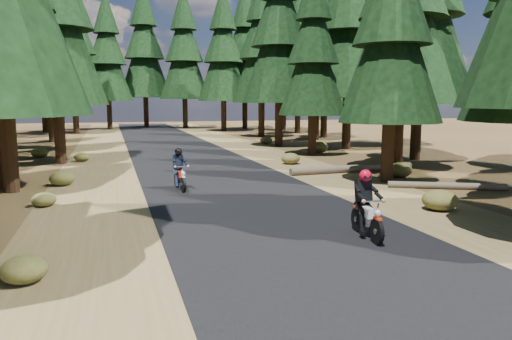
% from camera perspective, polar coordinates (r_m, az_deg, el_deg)
% --- Properties ---
extents(ground, '(120.00, 120.00, 0.00)m').
position_cam_1_polar(ground, '(13.12, 1.85, -5.64)').
color(ground, '#48351A').
rests_on(ground, ground).
extents(road, '(6.00, 100.00, 0.01)m').
position_cam_1_polar(road, '(17.84, -3.16, -1.97)').
color(road, black).
rests_on(road, ground).
extents(shoulder_l, '(3.20, 100.00, 0.01)m').
position_cam_1_polar(shoulder_l, '(17.40, -18.09, -2.63)').
color(shoulder_l, brown).
rests_on(shoulder_l, ground).
extents(shoulder_r, '(3.20, 100.00, 0.01)m').
position_cam_1_polar(shoulder_r, '(19.39, 10.21, -1.29)').
color(shoulder_r, brown).
rests_on(shoulder_r, ground).
extents(pine_forest, '(34.59, 55.08, 16.32)m').
position_cam_1_polar(pine_forest, '(33.73, -9.77, 16.08)').
color(pine_forest, black).
rests_on(pine_forest, ground).
extents(log_near, '(5.93, 0.79, 0.32)m').
position_cam_1_polar(log_near, '(21.90, 11.03, 0.16)').
color(log_near, '#4C4233').
rests_on(log_near, ground).
extents(log_far, '(3.70, 1.93, 0.24)m').
position_cam_1_polar(log_far, '(18.67, 20.94, -1.69)').
color(log_far, '#4C4233').
rests_on(log_far, ground).
extents(understory_shrubs, '(16.53, 31.06, 0.66)m').
position_cam_1_polar(understory_shrubs, '(21.43, 0.21, 0.45)').
color(understory_shrubs, '#474C1E').
rests_on(understory_shrubs, ground).
extents(rider_lead, '(0.68, 1.76, 1.53)m').
position_cam_1_polar(rider_lead, '(11.53, 12.56, -5.11)').
color(rider_lead, silver).
rests_on(rider_lead, road).
extents(rider_follow, '(0.62, 1.65, 1.44)m').
position_cam_1_polar(rider_follow, '(17.36, -8.70, -0.72)').
color(rider_follow, '#AA200B').
rests_on(rider_follow, road).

